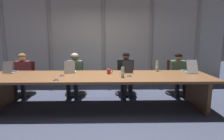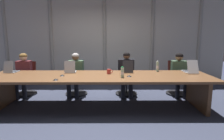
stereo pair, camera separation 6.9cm
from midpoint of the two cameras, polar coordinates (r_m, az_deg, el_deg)
ground_plane at (r=4.51m, az=-3.99°, el=-10.83°), size 16.10×16.10×0.00m
conference_table at (r=4.33m, az=-4.08°, el=-3.21°), size 4.91×1.29×0.74m
curtain_backdrop at (r=6.52m, az=-3.19°, el=9.41°), size 8.05×0.17×3.08m
laptop_left_end at (r=5.19m, az=-27.90°, el=-0.14°), size 0.23×0.39×0.29m
laptop_left_mid at (r=4.72m, az=-12.54°, el=-0.09°), size 0.28×0.38×0.30m
laptop_center at (r=4.66m, az=4.23°, el=0.01°), size 0.29×0.39×0.30m
laptop_right_mid at (r=5.00m, az=21.28°, el=0.06°), size 0.25×0.48×0.31m
office_chair_left_end at (r=5.90m, az=-24.51°, el=-3.34°), size 0.60×0.60×0.90m
office_chair_left_mid at (r=5.50m, az=-10.95°, el=-3.41°), size 0.60×0.61×0.94m
office_chair_center at (r=5.44m, az=3.66°, el=-3.39°), size 0.60×0.60×0.94m
office_chair_right_mid at (r=5.74m, az=17.94°, el=-3.22°), size 0.60×0.60×0.92m
person_left_end at (r=5.70m, az=-25.15°, el=-0.57°), size 0.41×0.57×1.15m
person_left_mid at (r=5.29m, az=-11.28°, el=-0.55°), size 0.44×0.57×1.15m
person_center at (r=5.23m, az=3.76°, el=-0.47°), size 0.42×0.55×1.17m
person_right_mid at (r=5.53m, az=18.55°, el=-0.42°), size 0.43×0.57×1.15m
water_bottle_primary at (r=4.07m, az=2.63°, el=-0.73°), size 0.07×0.07×0.23m
water_bottle_secondary at (r=4.91m, az=12.65°, el=1.04°), size 0.07×0.07×0.26m
coffee_mug_near at (r=4.47m, az=-1.35°, el=-0.44°), size 0.14×0.09×0.11m
conference_mic_left_side at (r=4.37m, az=-14.86°, el=-1.51°), size 0.11×0.11×0.03m
conference_mic_middle at (r=3.98m, az=-16.58°, el=-2.69°), size 0.11×0.11×0.03m
conference_mic_right_side at (r=4.19m, az=4.63°, el=-1.68°), size 0.11×0.11×0.03m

